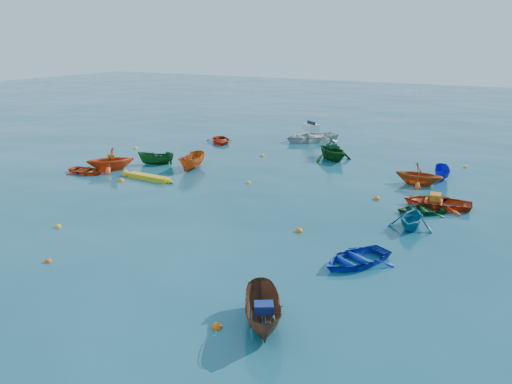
% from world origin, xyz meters
% --- Properties ---
extents(ground, '(160.00, 160.00, 0.00)m').
position_xyz_m(ground, '(0.00, 0.00, 0.00)').
color(ground, '#0B404F').
rests_on(ground, ground).
extents(sampan_brown_mid, '(2.50, 3.18, 1.17)m').
position_xyz_m(sampan_brown_mid, '(6.16, -6.03, 0.00)').
color(sampan_brown_mid, '#55321F').
rests_on(sampan_brown_mid, ground).
extents(dinghy_blue_se, '(3.44, 3.79, 0.64)m').
position_xyz_m(dinghy_blue_se, '(7.35, -0.37, 0.00)').
color(dinghy_blue_se, '#0D2CA7').
rests_on(dinghy_blue_se, ground).
extents(dinghy_orange_w, '(4.05, 4.06, 1.62)m').
position_xyz_m(dinghy_orange_w, '(-11.55, 5.91, 0.00)').
color(dinghy_orange_w, '#ED4916').
rests_on(dinghy_orange_w, ground).
extents(dinghy_green_e, '(3.10, 2.88, 0.52)m').
position_xyz_m(dinghy_green_e, '(8.48, 7.00, 0.00)').
color(dinghy_green_e, '#11491C').
rests_on(dinghy_green_e, ground).
extents(dinghy_cyan_se, '(2.23, 2.55, 1.29)m').
position_xyz_m(dinghy_cyan_se, '(8.47, 4.63, 0.00)').
color(dinghy_cyan_se, '#166A8B').
rests_on(dinghy_cyan_se, ground).
extents(dinghy_red_nw, '(2.63, 1.89, 0.54)m').
position_xyz_m(dinghy_red_nw, '(-12.35, 4.48, 0.00)').
color(dinghy_red_nw, '#CA3D10').
rests_on(dinghy_red_nw, ground).
extents(sampan_orange_n, '(1.72, 3.28, 1.21)m').
position_xyz_m(sampan_orange_n, '(-6.83, 8.64, 0.00)').
color(sampan_orange_n, '#C24E12').
rests_on(sampan_orange_n, ground).
extents(dinghy_green_n, '(4.31, 4.23, 1.72)m').
position_xyz_m(dinghy_green_n, '(0.57, 15.66, 0.00)').
color(dinghy_green_n, '#104714').
rests_on(dinghy_green_n, ground).
extents(dinghy_red_ne, '(3.67, 2.80, 0.71)m').
position_xyz_m(dinghy_red_ne, '(9.03, 8.36, 0.00)').
color(dinghy_red_ne, red).
rests_on(dinghy_red_ne, ground).
extents(sampan_blue_far, '(1.34, 2.54, 0.93)m').
position_xyz_m(sampan_blue_far, '(8.44, 14.13, 0.00)').
color(sampan_blue_far, '#0E0EB7').
rests_on(sampan_blue_far, ground).
extents(dinghy_red_far, '(3.61, 3.73, 0.63)m').
position_xyz_m(dinghy_red_far, '(-9.76, 16.91, 0.00)').
color(dinghy_red_far, '#B1280E').
rests_on(dinghy_red_far, ground).
extents(dinghy_orange_far, '(2.82, 2.45, 1.47)m').
position_xyz_m(dinghy_orange_far, '(7.38, 12.11, 0.00)').
color(dinghy_orange_far, '#B94611').
rests_on(dinghy_orange_far, ground).
extents(sampan_green_far, '(2.66, 2.02, 0.97)m').
position_xyz_m(sampan_green_far, '(-9.88, 8.60, 0.00)').
color(sampan_green_far, '#114918').
rests_on(sampan_green_far, ground).
extents(kayak_yellow, '(3.79, 0.71, 0.38)m').
position_xyz_m(kayak_yellow, '(-7.75, 5.26, 0.00)').
color(kayak_yellow, gold).
rests_on(kayak_yellow, ground).
extents(motorboat_white, '(5.61, 5.84, 1.59)m').
position_xyz_m(motorboat_white, '(-3.40, 21.33, 0.00)').
color(motorboat_white, silver).
rests_on(motorboat_white, ground).
extents(tarp_blue_a, '(0.73, 0.68, 0.28)m').
position_xyz_m(tarp_blue_a, '(6.24, -6.16, 0.73)').
color(tarp_blue_a, navy).
rests_on(tarp_blue_a, sampan_brown_mid).
extents(tarp_orange_a, '(0.71, 0.70, 0.28)m').
position_xyz_m(tarp_orange_a, '(-11.51, 5.95, 0.95)').
color(tarp_orange_a, '#C36B14').
rests_on(tarp_orange_a, dinghy_orange_w).
extents(tarp_green_b, '(0.76, 0.78, 0.30)m').
position_xyz_m(tarp_green_b, '(0.49, 15.72, 1.01)').
color(tarp_green_b, '#134F29').
rests_on(tarp_green_b, dinghy_green_n).
extents(tarp_orange_b, '(0.60, 0.75, 0.34)m').
position_xyz_m(tarp_orange_b, '(8.93, 8.35, 0.53)').
color(tarp_orange_b, orange).
rests_on(tarp_orange_b, dinghy_red_ne).
extents(buoy_or_a, '(0.30, 0.30, 0.30)m').
position_xyz_m(buoy_or_a, '(-3.52, -6.02, 0.00)').
color(buoy_or_a, '#D9520B').
rests_on(buoy_or_a, ground).
extents(buoy_ye_a, '(0.30, 0.30, 0.30)m').
position_xyz_m(buoy_ye_a, '(-6.23, -3.17, 0.00)').
color(buoy_ye_a, yellow).
rests_on(buoy_ye_a, ground).
extents(buoy_or_b, '(0.34, 0.34, 0.34)m').
position_xyz_m(buoy_or_b, '(4.94, -6.82, 0.00)').
color(buoy_or_b, '#D2540B').
rests_on(buoy_or_b, ground).
extents(buoy_ye_b, '(0.36, 0.36, 0.36)m').
position_xyz_m(buoy_ye_b, '(-14.58, 11.80, 0.00)').
color(buoy_ye_b, yellow).
rests_on(buoy_ye_b, ground).
extents(buoy_or_c, '(0.36, 0.36, 0.36)m').
position_xyz_m(buoy_or_c, '(-9.06, 4.17, 0.00)').
color(buoy_or_c, orange).
rests_on(buoy_or_c, ground).
extents(buoy_ye_c, '(0.30, 0.30, 0.30)m').
position_xyz_m(buoy_ye_c, '(-1.85, 7.51, 0.00)').
color(buoy_ye_c, yellow).
rests_on(buoy_ye_c, ground).
extents(buoy_or_d, '(0.35, 0.35, 0.35)m').
position_xyz_m(buoy_or_d, '(4.03, 1.68, 0.00)').
color(buoy_or_d, '#EB5D0C').
rests_on(buoy_or_d, ground).
extents(buoy_ye_d, '(0.34, 0.34, 0.34)m').
position_xyz_m(buoy_ye_d, '(-4.42, 14.28, 0.00)').
color(buoy_ye_d, gold).
rests_on(buoy_ye_d, ground).
extents(buoy_or_e, '(0.38, 0.38, 0.38)m').
position_xyz_m(buoy_or_e, '(5.91, 8.07, 0.00)').
color(buoy_or_e, orange).
rests_on(buoy_or_e, ground).
extents(buoy_ye_e, '(0.32, 0.32, 0.32)m').
position_xyz_m(buoy_ye_e, '(9.42, 17.82, 0.00)').
color(buoy_ye_e, gold).
rests_on(buoy_ye_e, ground).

